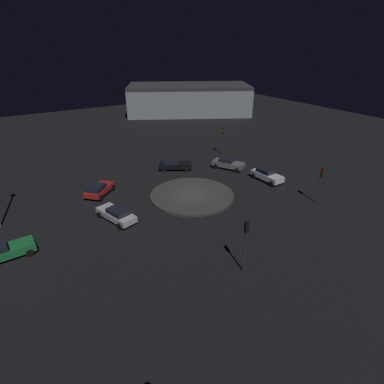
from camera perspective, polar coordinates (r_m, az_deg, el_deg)
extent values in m
plane|color=black|center=(36.54, 0.00, -0.76)|extent=(116.24, 116.24, 0.00)
cylinder|color=#383838|center=(36.48, 0.00, -0.58)|extent=(9.65, 9.65, 0.27)
cube|color=slate|center=(44.46, 6.61, 5.03)|extent=(3.66, 4.66, 0.69)
cube|color=black|center=(44.36, 6.31, 5.77)|extent=(2.27, 2.42, 0.43)
cylinder|color=black|center=(44.83, 8.88, 4.60)|extent=(0.52, 0.70, 0.68)
cylinder|color=black|center=(43.31, 8.07, 3.87)|extent=(0.52, 0.70, 0.68)
cylinder|color=black|center=(45.89, 5.19, 5.32)|extent=(0.52, 0.70, 0.68)
cylinder|color=black|center=(44.40, 4.28, 4.63)|extent=(0.52, 0.70, 0.68)
cube|color=white|center=(41.38, 13.43, 2.87)|extent=(1.88, 4.31, 0.70)
cube|color=black|center=(41.34, 13.21, 3.78)|extent=(1.59, 2.10, 0.50)
cylinder|color=black|center=(41.22, 15.73, 1.98)|extent=(0.25, 0.72, 0.71)
cylinder|color=black|center=(40.00, 14.12, 1.43)|extent=(0.25, 0.72, 0.71)
cylinder|color=black|center=(43.04, 12.69, 3.36)|extent=(0.25, 0.72, 0.71)
cylinder|color=black|center=(41.88, 11.06, 2.88)|extent=(0.25, 0.72, 0.71)
cube|color=black|center=(43.93, -2.98, 4.87)|extent=(4.69, 3.76, 0.64)
cube|color=black|center=(43.77, -3.80, 5.51)|extent=(2.43, 2.29, 0.42)
cylinder|color=black|center=(44.83, -0.89, 4.90)|extent=(0.68, 0.53, 0.66)
cylinder|color=black|center=(43.22, -0.88, 4.08)|extent=(0.68, 0.53, 0.66)
cylinder|color=black|center=(44.93, -4.98, 4.86)|extent=(0.68, 0.53, 0.66)
cylinder|color=black|center=(43.33, -5.11, 4.03)|extent=(0.68, 0.53, 0.66)
cube|color=silver|center=(32.41, -13.54, -4.00)|extent=(2.92, 4.87, 0.60)
cube|color=black|center=(31.86, -13.22, -3.42)|extent=(2.04, 2.49, 0.46)
cylinder|color=black|center=(33.40, -16.33, -3.99)|extent=(0.40, 0.72, 0.69)
cylinder|color=black|center=(34.17, -13.97, -2.97)|extent=(0.40, 0.72, 0.69)
cylinder|color=black|center=(30.96, -12.95, -6.09)|extent=(0.40, 0.72, 0.69)
cylinder|color=black|center=(31.80, -10.50, -4.92)|extent=(0.40, 0.72, 0.69)
cube|color=#1E7238|center=(30.58, -30.37, -9.16)|extent=(4.23, 1.97, 0.67)
cylinder|color=black|center=(31.53, -27.80, -8.18)|extent=(0.64, 0.26, 0.63)
cylinder|color=black|center=(30.07, -27.23, -9.76)|extent=(0.64, 0.26, 0.63)
cube|color=red|center=(38.20, -16.35, 0.42)|extent=(4.15, 4.06, 0.57)
cube|color=black|center=(37.47, -16.95, 0.75)|extent=(2.57, 2.56, 0.53)
cylinder|color=black|center=(39.87, -16.47, 1.05)|extent=(0.67, 0.65, 0.71)
cylinder|color=black|center=(38.97, -14.09, 0.76)|extent=(0.67, 0.65, 0.71)
cylinder|color=black|center=(37.73, -18.59, -0.71)|extent=(0.67, 0.65, 0.71)
cylinder|color=black|center=(36.78, -16.11, -1.06)|extent=(0.67, 0.65, 0.71)
cylinder|color=#2D2D2D|center=(37.14, 21.84, 0.41)|extent=(0.12, 0.12, 3.17)
cube|color=black|center=(36.37, 22.37, 3.30)|extent=(0.36, 0.37, 0.90)
sphere|color=red|center=(36.24, 22.22, 3.71)|extent=(0.20, 0.20, 0.20)
sphere|color=#4C380F|center=(36.33, 22.15, 3.32)|extent=(0.20, 0.20, 0.20)
sphere|color=#0F3819|center=(36.43, 22.08, 2.93)|extent=(0.20, 0.20, 0.20)
cylinder|color=#2D2D2D|center=(24.79, 9.46, -10.69)|extent=(0.12, 0.12, 3.56)
cube|color=black|center=(23.54, 9.85, -6.32)|extent=(0.35, 0.29, 0.90)
sphere|color=#3F0C0C|center=(23.51, 9.75, -5.59)|extent=(0.20, 0.20, 0.20)
sphere|color=#4C380F|center=(23.65, 9.70, -6.14)|extent=(0.20, 0.20, 0.20)
sphere|color=#1EE53F|center=(23.79, 9.65, -6.70)|extent=(0.20, 0.20, 0.20)
cylinder|color=#2D2D2D|center=(49.67, 5.45, 8.57)|extent=(0.12, 0.12, 3.38)
cube|color=black|center=(49.08, 5.55, 10.96)|extent=(0.36, 0.37, 0.90)
sphere|color=#3F0C0C|center=(48.87, 5.53, 11.22)|extent=(0.20, 0.20, 0.20)
sphere|color=yellow|center=(48.94, 5.52, 10.92)|extent=(0.20, 0.20, 0.20)
sphere|color=#0F3819|center=(49.01, 5.50, 10.61)|extent=(0.20, 0.20, 0.20)
cube|color=#8C939E|center=(79.16, -0.56, 16.18)|extent=(30.92, 24.63, 6.01)
cube|color=#333338|center=(78.66, -0.57, 18.59)|extent=(30.92, 24.63, 0.70)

